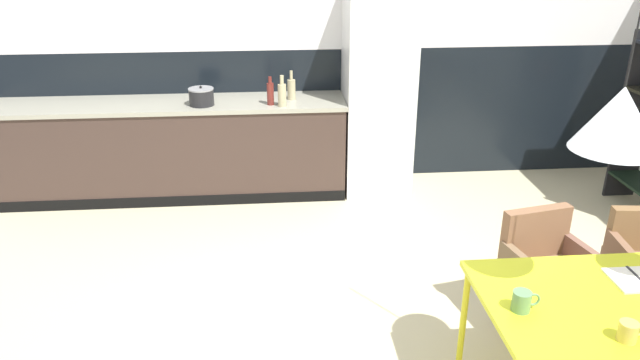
{
  "coord_description": "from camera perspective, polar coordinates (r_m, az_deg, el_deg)",
  "views": [
    {
      "loc": [
        -0.63,
        -2.87,
        2.43
      ],
      "look_at": [
        -0.33,
        0.72,
        0.89
      ],
      "focal_mm": 33.92,
      "sensor_mm": 36.0,
      "label": 1
    }
  ],
  "objects": [
    {
      "name": "back_wall_splashback_dark",
      "position": [
        6.12,
        1.32,
        6.28
      ],
      "size": [
        6.71,
        0.12,
        1.31
      ],
      "primitive_type": "cube",
      "color": "black",
      "rests_on": "ground"
    },
    {
      "name": "kitchen_counter",
      "position": [
        5.89,
        -13.85,
        2.85
      ],
      "size": [
        3.28,
        0.63,
        0.91
      ],
      "color": "#3C2C26",
      "rests_on": "ground"
    },
    {
      "name": "refrigerator_column",
      "position": [
        5.75,
        5.46,
        8.27
      ],
      "size": [
        0.62,
        0.6,
        1.93
      ],
      "primitive_type": "cube",
      "color": "silver",
      "rests_on": "ground"
    },
    {
      "name": "armchair_corner_seat",
      "position": [
        4.06,
        20.45,
        -6.79
      ],
      "size": [
        0.56,
        0.56,
        0.78
      ],
      "rotation": [
        0.0,
        0.0,
        3.35
      ],
      "color": "brown",
      "rests_on": "ground"
    },
    {
      "name": "open_book",
      "position": [
        3.53,
        27.88,
        -8.3
      ],
      "size": [
        0.28,
        0.24,
        0.02
      ],
      "color": "white",
      "rests_on": "dining_table"
    },
    {
      "name": "mug_glass_clear",
      "position": [
        3.04,
        18.54,
        -10.78
      ],
      "size": [
        0.14,
        0.09,
        0.1
      ],
      "color": "#5B8456",
      "rests_on": "dining_table"
    },
    {
      "name": "mug_wide_latte",
      "position": [
        3.03,
        27.11,
        -12.6
      ],
      "size": [
        0.13,
        0.08,
        0.09
      ],
      "color": "gold",
      "rests_on": "dining_table"
    },
    {
      "name": "cooking_pot",
      "position": [
        5.57,
        -11.13,
        7.72
      ],
      "size": [
        0.23,
        0.23,
        0.18
      ],
      "color": "black",
      "rests_on": "kitchen_counter"
    },
    {
      "name": "bottle_oil_tall",
      "position": [
        5.49,
        -4.71,
        8.18
      ],
      "size": [
        0.06,
        0.06,
        0.26
      ],
      "color": "maroon",
      "rests_on": "kitchen_counter"
    },
    {
      "name": "bottle_spice_small",
      "position": [
        5.44,
        -3.6,
        8.09
      ],
      "size": [
        0.08,
        0.08,
        0.28
      ],
      "color": "tan",
      "rests_on": "kitchen_counter"
    },
    {
      "name": "bottle_vinegar_dark",
      "position": [
        5.66,
        -2.71,
        8.6
      ],
      "size": [
        0.08,
        0.08,
        0.27
      ],
      "color": "tan",
      "rests_on": "kitchen_counter"
    },
    {
      "name": "pendant_lamp_over_table_near",
      "position": [
        2.9,
        26.39,
        5.22
      ],
      "size": [
        0.38,
        0.38,
        1.07
      ],
      "color": "black"
    }
  ]
}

